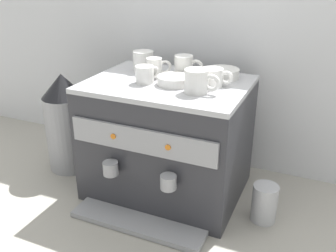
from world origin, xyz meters
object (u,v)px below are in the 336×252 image
object	(u,v)px
ceramic_cup_2	(144,61)
ceramic_bowl_0	(174,80)
ceramic_cup_0	(185,66)
coffee_grinder	(66,122)
ceramic_cup_4	(198,81)
ceramic_cup_3	(213,78)
ceramic_bowl_1	(222,74)
ceramic_cup_5	(155,68)
milk_pitcher	(264,203)
ceramic_cup_1	(145,74)
espresso_machine	(168,139)

from	to	relation	value
ceramic_cup_2	ceramic_bowl_0	xyz separation A→B (m)	(0.19, -0.12, -0.03)
ceramic_cup_0	coffee_grinder	size ratio (longest dim) A/B	0.26
ceramic_cup_0	ceramic_cup_4	size ratio (longest dim) A/B	0.91
ceramic_cup_3	ceramic_cup_4	xyz separation A→B (m)	(-0.03, -0.09, 0.01)
ceramic_cup_4	ceramic_bowl_1	distance (m)	0.21
ceramic_cup_5	ceramic_bowl_0	xyz separation A→B (m)	(0.11, -0.06, -0.02)
ceramic_cup_0	ceramic_bowl_1	size ratio (longest dim) A/B	0.90
ceramic_cup_5	ceramic_bowl_1	distance (m)	0.26
milk_pitcher	ceramic_cup_1	bearing A→B (deg)	178.72
ceramic_cup_0	milk_pitcher	distance (m)	0.60
ceramic_cup_1	milk_pitcher	size ratio (longest dim) A/B	0.68
espresso_machine	ceramic_bowl_0	distance (m)	0.26
ceramic_cup_0	milk_pitcher	bearing A→B (deg)	-21.00
ceramic_cup_1	milk_pitcher	bearing A→B (deg)	-1.28
ceramic_cup_4	ceramic_bowl_1	world-z (taller)	ceramic_cup_4
ceramic_cup_0	ceramic_cup_4	distance (m)	0.20
ceramic_cup_2	ceramic_cup_4	world-z (taller)	same
ceramic_cup_1	coffee_grinder	distance (m)	0.50
ceramic_cup_2	ceramic_bowl_0	bearing A→B (deg)	-32.98
ceramic_cup_4	coffee_grinder	distance (m)	0.70
ceramic_bowl_0	coffee_grinder	world-z (taller)	ceramic_bowl_0
ceramic_cup_1	ceramic_cup_0	bearing A→B (deg)	52.59
ceramic_cup_1	ceramic_bowl_1	size ratio (longest dim) A/B	0.77
ceramic_cup_5	milk_pitcher	world-z (taller)	ceramic_cup_5
ceramic_bowl_1	ceramic_cup_1	bearing A→B (deg)	-144.78
ceramic_cup_1	ceramic_bowl_1	bearing A→B (deg)	35.22
ceramic_cup_0	ceramic_cup_5	distance (m)	0.12
ceramic_cup_0	ceramic_cup_2	world-z (taller)	same
ceramic_cup_3	coffee_grinder	bearing A→B (deg)	-177.37
espresso_machine	ceramic_bowl_1	bearing A→B (deg)	37.67
coffee_grinder	ceramic_cup_1	bearing A→B (deg)	-3.65
ceramic_bowl_0	ceramic_bowl_1	distance (m)	0.20
espresso_machine	ceramic_bowl_0	world-z (taller)	ceramic_bowl_0
coffee_grinder	milk_pitcher	distance (m)	0.92
ceramic_bowl_0	ceramic_cup_1	bearing A→B (deg)	-168.63
ceramic_bowl_0	milk_pitcher	bearing A→B (deg)	-4.92
espresso_machine	ceramic_cup_4	bearing A→B (deg)	-26.19
ceramic_cup_1	ceramic_cup_5	distance (m)	0.08
ceramic_cup_0	ceramic_cup_2	xyz separation A→B (m)	(-0.18, 0.01, -0.00)
ceramic_cup_1	ceramic_cup_3	bearing A→B (deg)	13.16
ceramic_cup_1	coffee_grinder	size ratio (longest dim) A/B	0.22
ceramic_cup_2	coffee_grinder	xyz separation A→B (m)	(-0.34, -0.12, -0.29)
ceramic_cup_0	milk_pitcher	world-z (taller)	ceramic_cup_0
ceramic_cup_0	ceramic_bowl_0	bearing A→B (deg)	-87.92
ceramic_cup_5	ceramic_cup_2	bearing A→B (deg)	142.36
espresso_machine	ceramic_cup_3	bearing A→B (deg)	5.81
ceramic_cup_1	coffee_grinder	world-z (taller)	ceramic_cup_1
ceramic_bowl_1	ceramic_cup_0	bearing A→B (deg)	-165.05
ceramic_cup_3	ceramic_cup_5	bearing A→B (deg)	174.58
ceramic_bowl_1	ceramic_bowl_0	bearing A→B (deg)	-132.27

